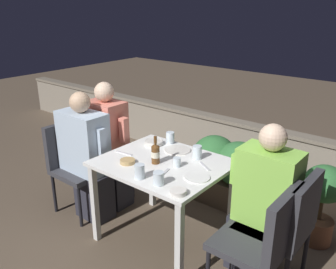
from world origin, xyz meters
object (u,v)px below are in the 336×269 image
object	(u,v)px
beer_bottle	(156,153)
potted_plant	(323,197)
chair_left_near	(74,158)
chair_right_far	(288,221)
person_coral_top	(110,145)
person_blue_shirt	(87,157)
chair_left_far	(97,150)
person_green_blouse	(261,202)
chair_right_near	(265,237)

from	to	relation	value
beer_bottle	potted_plant	distance (m)	1.46
chair_left_near	chair_right_far	xyz separation A→B (m)	(2.04, 0.28, 0.00)
chair_right_far	potted_plant	distance (m)	0.68
person_coral_top	person_blue_shirt	bearing A→B (deg)	-89.77
chair_left_far	chair_right_far	world-z (taller)	same
chair_right_far	beer_bottle	xyz separation A→B (m)	(-1.05, -0.20, 0.30)
chair_right_far	person_green_blouse	world-z (taller)	person_green_blouse
chair_left_far	person_coral_top	world-z (taller)	person_coral_top
person_coral_top	person_green_blouse	world-z (taller)	person_coral_top
person_blue_shirt	chair_right_near	bearing A→B (deg)	0.42
chair_right_far	person_blue_shirt	bearing A→B (deg)	-171.27
chair_right_near	person_green_blouse	xyz separation A→B (m)	(-0.16, 0.27, 0.07)
chair_left_far	chair_left_near	bearing A→B (deg)	-90.03
chair_right_far	beer_bottle	distance (m)	1.11
person_coral_top	chair_right_far	world-z (taller)	person_coral_top
person_blue_shirt	person_coral_top	distance (m)	0.29
chair_left_far	person_coral_top	xyz separation A→B (m)	(0.20, -0.00, 0.10)
person_green_blouse	potted_plant	size ratio (longest dim) A/B	1.68
chair_left_far	chair_right_far	distance (m)	2.04
chair_right_near	chair_right_far	size ratio (longest dim) A/B	1.00
person_blue_shirt	chair_right_near	distance (m)	1.79
chair_right_far	chair_left_far	bearing A→B (deg)	179.82
chair_left_near	chair_right_far	distance (m)	2.06
person_coral_top	potted_plant	bearing A→B (deg)	19.45
chair_left_near	beer_bottle	bearing A→B (deg)	4.64
chair_left_far	potted_plant	xyz separation A→B (m)	(2.09, 0.67, -0.09)
person_blue_shirt	chair_right_near	xyz separation A→B (m)	(1.79, 0.01, -0.07)
chair_left_near	person_coral_top	bearing A→B (deg)	54.76
chair_left_far	person_green_blouse	bearing A→B (deg)	-0.20
chair_right_near	potted_plant	distance (m)	0.95
beer_bottle	chair_right_near	bearing A→B (deg)	-3.83
person_green_blouse	chair_right_far	bearing A→B (deg)	0.00
person_green_blouse	potted_plant	world-z (taller)	person_green_blouse
person_blue_shirt	beer_bottle	xyz separation A→B (m)	(0.79, 0.08, 0.23)
potted_plant	person_coral_top	bearing A→B (deg)	-160.55
chair_left_far	chair_right_near	bearing A→B (deg)	-7.84
chair_right_near	person_green_blouse	size ratio (longest dim) A/B	0.73
chair_left_far	potted_plant	bearing A→B (deg)	17.68
person_coral_top	beer_bottle	world-z (taller)	person_coral_top
person_blue_shirt	beer_bottle	distance (m)	0.82
chair_left_far	person_coral_top	bearing A→B (deg)	-0.00
chair_right_near	beer_bottle	world-z (taller)	beer_bottle
beer_bottle	potted_plant	bearing A→B (deg)	38.52
chair_left_near	person_blue_shirt	world-z (taller)	person_blue_shirt
person_green_blouse	potted_plant	xyz separation A→B (m)	(0.26, 0.67, -0.17)
person_coral_top	person_green_blouse	distance (m)	1.63
person_green_blouse	beer_bottle	xyz separation A→B (m)	(-0.84, -0.20, 0.23)
person_blue_shirt	chair_left_near	bearing A→B (deg)	-180.00
chair_right_far	person_green_blouse	distance (m)	0.22
chair_right_near	person_blue_shirt	bearing A→B (deg)	-179.58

